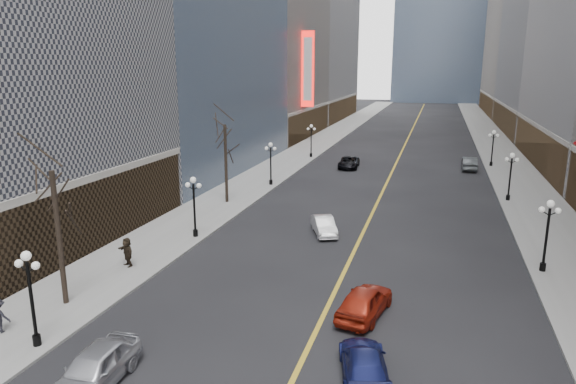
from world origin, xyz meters
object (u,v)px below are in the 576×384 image
Objects in this scene: streetlamp_west_1 at (194,201)px; car_nb_mid at (324,226)px; streetlamp_east_2 at (511,172)px; car_sb_far at (469,163)px; streetlamp_east_3 at (493,144)px; streetlamp_west_0 at (30,289)px; streetlamp_west_2 at (271,159)px; streetlamp_west_3 at (311,137)px; streetlamp_east_1 at (548,228)px; car_sb_near at (364,364)px; car_nb_far at (349,162)px; car_nb_near at (94,368)px; car_sb_mid at (365,301)px.

streetlamp_west_1 is 9.94m from car_nb_mid.
car_sb_far is (-2.80, 15.13, -2.10)m from streetlamp_east_2.
streetlamp_west_0 is (-23.60, -52.00, 0.00)m from streetlamp_east_3.
streetlamp_west_0 and streetlamp_west_2 have the same top height.
car_nb_mid is (-14.62, -14.35, -2.23)m from streetlamp_east_2.
streetlamp_west_2 is at bearing -90.00° from streetlamp_west_3.
streetlamp_east_1 is 1.00× the size of streetlamp_east_3.
streetlamp_east_1 is 33.32m from car_sb_far.
car_nb_mid is 18.69m from car_sb_near.
car_nb_mid is at bearing 166.00° from streetlamp_east_1.
streetlamp_east_1 is 1.00× the size of streetlamp_west_3.
car_sb_near is (8.25, -44.46, -0.04)m from car_nb_far.
streetlamp_east_1 is at bearing 0.00° from streetlamp_west_1.
streetlamp_east_1 is 0.92× the size of car_sb_far.
car_sb_near is at bearing -44.28° from streetlamp_west_1.
streetlamp_east_2 and streetlamp_west_1 have the same top height.
car_nb_near reaches higher than car_sb_far.
car_nb_far is (-2.67, 26.62, 0.04)m from car_nb_mid.
streetlamp_east_2 reaches higher than car_nb_mid.
streetlamp_west_0 is at bearing -90.00° from streetlamp_west_1.
streetlamp_west_2 is 17.07m from car_nb_mid.
streetlamp_east_3 is at bearing 90.00° from streetlamp_east_1.
streetlamp_east_3 is 0.89× the size of car_nb_far.
streetlamp_east_2 is 40.63m from car_nb_near.
streetlamp_west_3 is 0.98× the size of car_sb_near.
streetlamp_west_1 is 1.00× the size of streetlamp_west_3.
car_nb_mid is at bearing 65.45° from streetlamp_west_0.
car_nb_far is (-17.29, -5.74, -2.19)m from streetlamp_east_3.
streetlamp_west_1 is 1.12× the size of car_nb_mid.
streetlamp_west_3 is at bearing 134.31° from car_nb_far.
streetlamp_west_1 is at bearing 90.00° from streetlamp_west_0.
streetlamp_east_1 is 26.24m from car_nb_near.
streetlamp_west_0 is at bearing 39.04° from car_sb_mid.
streetlamp_west_1 is (0.00, 16.00, 0.00)m from streetlamp_west_0.
car_sb_far is at bearing 100.48° from streetlamp_east_2.
car_sb_far is (16.43, 50.86, -0.00)m from car_nb_near.
streetlamp_east_2 is 0.92× the size of car_sb_far.
streetlamp_west_0 reaches higher than car_sb_far.
car_sb_near is at bearing 7.08° from streetlamp_west_0.
streetlamp_west_1 and streetlamp_west_3 have the same top height.
streetlamp_east_2 is 20.61m from car_nb_mid.
streetlamp_east_2 reaches higher than car_sb_far.
streetlamp_west_2 is at bearing 142.67° from streetlamp_east_1.
streetlamp_east_2 is at bearing -37.33° from streetlamp_west_3.
streetlamp_west_2 is at bearing 180.00° from streetlamp_east_2.
car_nb_far is 14.77m from car_sb_far.
streetlamp_west_1 is 0.92× the size of car_sb_far.
car_sb_near is at bearing 82.21° from car_sb_far.
car_sb_near is (14.56, -50.19, -2.23)m from streetlamp_west_3.
car_sb_near is (5.58, -17.84, 0.00)m from car_nb_mid.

